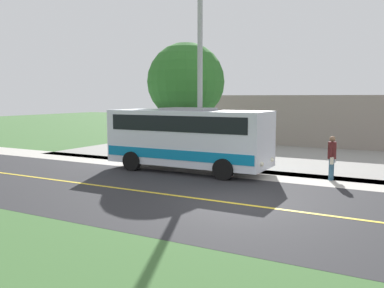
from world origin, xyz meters
The scene contains 10 objects.
ground_plane centered at (0.00, 0.00, 0.00)m, with size 120.00×120.00×0.00m, color #3D6633.
road_surface centered at (0.00, 0.00, 0.00)m, with size 8.00×100.00×0.01m, color #28282B.
sidewalk centered at (-5.20, 0.00, 0.00)m, with size 2.40×100.00×0.01m, color #B2ADA3.
parking_lot_surface centered at (-12.40, 3.00, 0.00)m, with size 14.00×36.00×0.01m, color gray.
road_centre_line centered at (0.00, 0.00, 0.01)m, with size 0.16×100.00×0.00m, color gold.
shuttle_bus_front centered at (-4.56, -4.28, 1.61)m, with size 2.77×7.63×2.93m.
pedestrian_with_bags centered at (-5.46, 1.97, 0.99)m, with size 0.72×0.34×1.83m.
street_light_pole centered at (-4.88, -3.92, 4.66)m, with size 1.97×0.24×8.50m.
tree_curbside centered at (-7.40, -6.01, 4.22)m, with size 4.15×4.15×6.31m.
commercial_building centered at (-21.40, 0.96, 1.77)m, with size 10.00×22.44×3.55m, color gray.
Camera 1 is at (12.14, 4.91, 3.43)m, focal length 38.74 mm.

